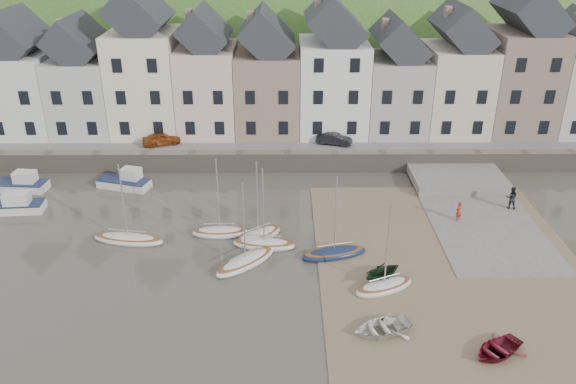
{
  "coord_description": "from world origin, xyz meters",
  "views": [
    {
      "loc": [
        -0.23,
        -32.6,
        21.47
      ],
      "look_at": [
        0.0,
        6.0,
        3.0
      ],
      "focal_mm": 36.18,
      "sensor_mm": 36.0,
      "label": 1
    }
  ],
  "objects_px": {
    "car_left": "(161,139)",
    "rowboat_green": "(382,271)",
    "sailboat_0": "(128,239)",
    "rowboat_white": "(382,327)",
    "person_dark": "(511,198)",
    "person_red": "(459,211)",
    "rowboat_red": "(497,349)",
    "car_right": "(334,139)"
  },
  "relations": [
    {
      "from": "sailboat_0",
      "to": "car_left",
      "type": "height_order",
      "value": "sailboat_0"
    },
    {
      "from": "person_red",
      "to": "sailboat_0",
      "type": "bearing_deg",
      "value": -31.78
    },
    {
      "from": "rowboat_white",
      "to": "car_right",
      "type": "distance_m",
      "value": 25.94
    },
    {
      "from": "sailboat_0",
      "to": "car_right",
      "type": "bearing_deg",
      "value": 44.09
    },
    {
      "from": "sailboat_0",
      "to": "person_dark",
      "type": "distance_m",
      "value": 29.96
    },
    {
      "from": "rowboat_green",
      "to": "person_red",
      "type": "distance_m",
      "value": 10.82
    },
    {
      "from": "rowboat_white",
      "to": "car_right",
      "type": "xyz_separation_m",
      "value": [
        -0.74,
        25.87,
        1.75
      ]
    },
    {
      "from": "sailboat_0",
      "to": "car_right",
      "type": "relative_size",
      "value": 1.86
    },
    {
      "from": "person_red",
      "to": "person_dark",
      "type": "distance_m",
      "value": 5.2
    },
    {
      "from": "rowboat_white",
      "to": "rowboat_green",
      "type": "relative_size",
      "value": 1.22
    },
    {
      "from": "rowboat_white",
      "to": "rowboat_red",
      "type": "distance_m",
      "value": 6.23
    },
    {
      "from": "sailboat_0",
      "to": "rowboat_red",
      "type": "xyz_separation_m",
      "value": [
        22.78,
        -12.12,
        0.13
      ]
    },
    {
      "from": "rowboat_white",
      "to": "person_red",
      "type": "bearing_deg",
      "value": 131.23
    },
    {
      "from": "person_dark",
      "to": "car_left",
      "type": "xyz_separation_m",
      "value": [
        -29.91,
        10.56,
        1.16
      ]
    },
    {
      "from": "rowboat_green",
      "to": "sailboat_0",
      "type": "bearing_deg",
      "value": -139.34
    },
    {
      "from": "car_left",
      "to": "car_right",
      "type": "height_order",
      "value": "car_left"
    },
    {
      "from": "car_right",
      "to": "rowboat_red",
      "type": "bearing_deg",
      "value": -149.21
    },
    {
      "from": "person_red",
      "to": "car_left",
      "type": "distance_m",
      "value": 28.15
    },
    {
      "from": "car_right",
      "to": "rowboat_green",
      "type": "bearing_deg",
      "value": -158.52
    },
    {
      "from": "rowboat_green",
      "to": "car_left",
      "type": "distance_m",
      "value": 27.53
    },
    {
      "from": "person_red",
      "to": "car_left",
      "type": "height_order",
      "value": "car_left"
    },
    {
      "from": "car_left",
      "to": "car_right",
      "type": "bearing_deg",
      "value": -109.94
    },
    {
      "from": "rowboat_white",
      "to": "rowboat_red",
      "type": "height_order",
      "value": "rowboat_white"
    },
    {
      "from": "rowboat_red",
      "to": "person_red",
      "type": "xyz_separation_m",
      "value": [
        1.96,
        15.11,
        0.52
      ]
    },
    {
      "from": "person_dark",
      "to": "sailboat_0",
      "type": "bearing_deg",
      "value": 22.51
    },
    {
      "from": "person_dark",
      "to": "person_red",
      "type": "bearing_deg",
      "value": 36.0
    },
    {
      "from": "person_red",
      "to": "car_left",
      "type": "relative_size",
      "value": 0.44
    },
    {
      "from": "rowboat_white",
      "to": "rowboat_red",
      "type": "relative_size",
      "value": 1.06
    },
    {
      "from": "person_red",
      "to": "rowboat_white",
      "type": "bearing_deg",
      "value": 20.54
    },
    {
      "from": "sailboat_0",
      "to": "person_red",
      "type": "height_order",
      "value": "sailboat_0"
    },
    {
      "from": "person_red",
      "to": "car_right",
      "type": "bearing_deg",
      "value": -94.18
    },
    {
      "from": "rowboat_white",
      "to": "person_red",
      "type": "relative_size",
      "value": 2.15
    },
    {
      "from": "rowboat_red",
      "to": "sailboat_0",
      "type": "bearing_deg",
      "value": -150.54
    },
    {
      "from": "car_left",
      "to": "rowboat_green",
      "type": "bearing_deg",
      "value": -158.97
    },
    {
      "from": "car_left",
      "to": "person_dark",
      "type": "bearing_deg",
      "value": -129.38
    },
    {
      "from": "person_dark",
      "to": "car_left",
      "type": "bearing_deg",
      "value": -6.6
    },
    {
      "from": "rowboat_red",
      "to": "car_right",
      "type": "xyz_separation_m",
      "value": [
        -6.69,
        27.71,
        1.77
      ]
    },
    {
      "from": "person_dark",
      "to": "car_left",
      "type": "height_order",
      "value": "car_left"
    },
    {
      "from": "person_red",
      "to": "rowboat_green",
      "type": "bearing_deg",
      "value": 10.27
    },
    {
      "from": "rowboat_red",
      "to": "person_red",
      "type": "relative_size",
      "value": 2.02
    },
    {
      "from": "rowboat_green",
      "to": "person_dark",
      "type": "distance_m",
      "value": 15.66
    },
    {
      "from": "sailboat_0",
      "to": "rowboat_white",
      "type": "height_order",
      "value": "sailboat_0"
    }
  ]
}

